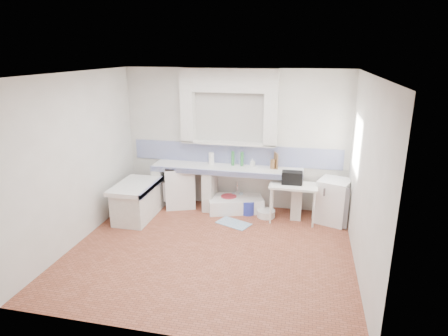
% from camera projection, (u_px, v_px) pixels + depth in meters
% --- Properties ---
extents(floor, '(4.50, 4.50, 0.00)m').
position_uv_depth(floor, '(211.00, 250.00, 6.24)').
color(floor, '#9B503A').
rests_on(floor, ground).
extents(ceiling, '(4.50, 4.50, 0.00)m').
position_uv_depth(ceiling, '(209.00, 74.00, 5.42)').
color(ceiling, silver).
rests_on(ceiling, ground).
extents(wall_back, '(4.50, 0.00, 4.50)m').
position_uv_depth(wall_back, '(235.00, 139.00, 7.70)').
color(wall_back, silver).
rests_on(wall_back, ground).
extents(wall_front, '(4.50, 0.00, 4.50)m').
position_uv_depth(wall_front, '(162.00, 224.00, 3.96)').
color(wall_front, silver).
rests_on(wall_front, ground).
extents(wall_left, '(0.00, 4.50, 4.50)m').
position_uv_depth(wall_left, '(78.00, 159.00, 6.29)').
color(wall_left, silver).
rests_on(wall_left, ground).
extents(wall_right, '(0.00, 4.50, 4.50)m').
position_uv_depth(wall_right, '(365.00, 178.00, 5.37)').
color(wall_right, silver).
rests_on(wall_right, ground).
extents(alcove_mass, '(1.90, 0.25, 0.45)m').
position_uv_depth(alcove_mass, '(229.00, 80.00, 7.25)').
color(alcove_mass, silver).
rests_on(alcove_mass, ground).
extents(window_frame, '(0.35, 0.86, 1.06)m').
position_uv_depth(window_frame, '(368.00, 145.00, 6.39)').
color(window_frame, '#342010').
rests_on(window_frame, ground).
extents(lace_valance, '(0.01, 0.84, 0.24)m').
position_uv_depth(lace_valance, '(361.00, 122.00, 6.31)').
color(lace_valance, white).
rests_on(lace_valance, ground).
extents(counter_slab, '(3.00, 0.60, 0.08)m').
position_uv_depth(counter_slab, '(227.00, 169.00, 7.59)').
color(counter_slab, white).
rests_on(counter_slab, ground).
extents(counter_lip, '(3.00, 0.04, 0.10)m').
position_uv_depth(counter_lip, '(224.00, 173.00, 7.33)').
color(counter_lip, navy).
rests_on(counter_lip, ground).
extents(counter_pier_left, '(0.20, 0.55, 0.82)m').
position_uv_depth(counter_pier_left, '(161.00, 185.00, 8.02)').
color(counter_pier_left, silver).
rests_on(counter_pier_left, ground).
extents(counter_pier_mid, '(0.20, 0.55, 0.82)m').
position_uv_depth(counter_pier_mid, '(210.00, 189.00, 7.80)').
color(counter_pier_mid, silver).
rests_on(counter_pier_mid, ground).
extents(counter_pier_right, '(0.20, 0.55, 0.82)m').
position_uv_depth(counter_pier_right, '(297.00, 196.00, 7.44)').
color(counter_pier_right, silver).
rests_on(counter_pier_right, ground).
extents(peninsula_top, '(0.70, 1.10, 0.08)m').
position_uv_depth(peninsula_top, '(135.00, 186.00, 7.24)').
color(peninsula_top, white).
rests_on(peninsula_top, ground).
extents(peninsula_base, '(0.60, 1.00, 0.62)m').
position_uv_depth(peninsula_base, '(137.00, 203.00, 7.34)').
color(peninsula_base, silver).
rests_on(peninsula_base, ground).
extents(peninsula_lip, '(0.04, 1.10, 0.10)m').
position_uv_depth(peninsula_lip, '(152.00, 187.00, 7.17)').
color(peninsula_lip, navy).
rests_on(peninsula_lip, ground).
extents(backsplash, '(4.27, 0.03, 0.40)m').
position_uv_depth(backsplash, '(234.00, 154.00, 7.77)').
color(backsplash, navy).
rests_on(backsplash, ground).
extents(stove, '(0.76, 0.75, 0.85)m').
position_uv_depth(stove, '(180.00, 186.00, 7.93)').
color(stove, white).
rests_on(stove, ground).
extents(sink, '(1.21, 0.89, 0.26)m').
position_uv_depth(sink, '(235.00, 204.00, 7.76)').
color(sink, white).
rests_on(sink, ground).
extents(side_table, '(0.88, 0.49, 0.04)m').
position_uv_depth(side_table, '(292.00, 203.00, 7.19)').
color(side_table, white).
rests_on(side_table, ground).
extents(fridge, '(0.69, 0.69, 0.83)m').
position_uv_depth(fridge, '(333.00, 201.00, 7.17)').
color(fridge, white).
rests_on(fridge, ground).
extents(bucket_red, '(0.36, 0.36, 0.30)m').
position_uv_depth(bucket_red, '(229.00, 203.00, 7.78)').
color(bucket_red, '#BC2F3C').
rests_on(bucket_red, ground).
extents(bucket_orange, '(0.31, 0.31, 0.24)m').
position_uv_depth(bucket_orange, '(238.00, 206.00, 7.68)').
color(bucket_orange, '#C46002').
rests_on(bucket_orange, ground).
extents(bucket_blue, '(0.32, 0.32, 0.28)m').
position_uv_depth(bucket_blue, '(248.00, 207.00, 7.60)').
color(bucket_blue, '#2836A9').
rests_on(bucket_blue, ground).
extents(basin_white, '(0.47, 0.47, 0.14)m').
position_uv_depth(basin_white, '(266.00, 213.00, 7.47)').
color(basin_white, white).
rests_on(basin_white, ground).
extents(water_bottle_a, '(0.09, 0.09, 0.31)m').
position_uv_depth(water_bottle_a, '(234.00, 200.00, 7.91)').
color(water_bottle_a, silver).
rests_on(water_bottle_a, ground).
extents(water_bottle_b, '(0.10, 0.10, 0.32)m').
position_uv_depth(water_bottle_b, '(241.00, 200.00, 7.89)').
color(water_bottle_b, silver).
rests_on(water_bottle_b, ground).
extents(black_bag, '(0.38, 0.22, 0.24)m').
position_uv_depth(black_bag, '(292.00, 178.00, 7.10)').
color(black_bag, black).
rests_on(black_bag, side_table).
extents(green_bottle_a, '(0.07, 0.07, 0.29)m').
position_uv_depth(green_bottle_a, '(233.00, 158.00, 7.66)').
color(green_bottle_a, '#2D7538').
rests_on(green_bottle_a, counter_slab).
extents(green_bottle_b, '(0.07, 0.07, 0.28)m').
position_uv_depth(green_bottle_b, '(242.00, 159.00, 7.62)').
color(green_bottle_b, '#2D7538').
rests_on(green_bottle_b, counter_slab).
extents(knife_block, '(0.11, 0.10, 0.18)m').
position_uv_depth(knife_block, '(273.00, 164.00, 7.46)').
color(knife_block, brown).
rests_on(knife_block, counter_slab).
extents(cutting_board, '(0.10, 0.22, 0.31)m').
position_uv_depth(cutting_board, '(276.00, 160.00, 7.48)').
color(cutting_board, brown).
rests_on(cutting_board, counter_slab).
extents(paper_towel, '(0.15, 0.15, 0.23)m').
position_uv_depth(paper_towel, '(211.00, 159.00, 7.76)').
color(paper_towel, white).
rests_on(paper_towel, counter_slab).
extents(soap_bottle, '(0.09, 0.09, 0.17)m').
position_uv_depth(soap_bottle, '(253.00, 163.00, 7.57)').
color(soap_bottle, white).
rests_on(soap_bottle, counter_slab).
extents(rug, '(0.71, 0.57, 0.01)m').
position_uv_depth(rug, '(234.00, 223.00, 7.19)').
color(rug, teal).
rests_on(rug, ground).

